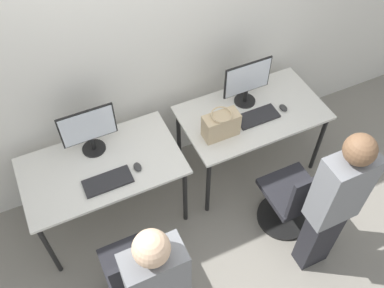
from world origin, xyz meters
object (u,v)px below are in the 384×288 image
(mouse_left, at_px, (137,167))
(keyboard_right, at_px, (257,117))
(office_chair_right, at_px, (294,200))
(monitor_left, at_px, (89,130))
(person_right, at_px, (334,204))
(handbag, at_px, (221,125))
(monitor_right, at_px, (247,81))
(office_chair_left, at_px, (137,275))
(keyboard_left, at_px, (108,181))
(mouse_right, at_px, (283,108))

(mouse_left, relative_size, keyboard_right, 0.24)
(office_chair_right, bearing_deg, keyboard_right, 91.17)
(monitor_left, xyz_separation_m, person_right, (1.39, -1.30, -0.14))
(handbag, bearing_deg, monitor_right, 34.01)
(mouse_left, height_order, office_chair_left, office_chair_left)
(office_chair_left, xyz_separation_m, person_right, (1.42, -0.32, 0.48))
(monitor_right, distance_m, office_chair_right, 1.08)
(monitor_left, distance_m, keyboard_left, 0.43)
(keyboard_right, distance_m, person_right, 1.04)
(mouse_left, height_order, keyboard_right, mouse_left)
(monitor_left, relative_size, person_right, 0.28)
(monitor_left, distance_m, office_chair_left, 1.16)
(mouse_right, bearing_deg, monitor_right, 138.25)
(keyboard_left, height_order, person_right, person_right)
(mouse_left, xyz_separation_m, person_right, (1.13, -0.96, 0.08))
(mouse_right, relative_size, handbag, 0.30)
(monitor_right, relative_size, handbag, 1.46)
(monitor_left, distance_m, monitor_right, 1.38)
(mouse_left, bearing_deg, keyboard_left, -173.42)
(office_chair_left, height_order, person_right, person_right)
(office_chair_left, bearing_deg, monitor_left, 87.99)
(mouse_left, distance_m, office_chair_left, 0.81)
(keyboard_right, bearing_deg, monitor_left, 169.25)
(keyboard_right, bearing_deg, mouse_right, -2.06)
(keyboard_left, height_order, mouse_left, mouse_left)
(monitor_left, height_order, person_right, person_right)
(handbag, bearing_deg, mouse_right, 2.22)
(person_right, bearing_deg, monitor_left, 136.93)
(office_chair_left, relative_size, mouse_right, 10.06)
(keyboard_left, distance_m, mouse_left, 0.25)
(monitor_left, xyz_separation_m, mouse_right, (1.64, -0.27, -0.22))
(monitor_right, xyz_separation_m, office_chair_right, (0.01, -0.89, -0.62))
(monitor_left, distance_m, mouse_right, 1.68)
(handbag, bearing_deg, keyboard_left, -176.12)
(keyboard_left, bearing_deg, mouse_right, 3.24)
(office_chair_left, relative_size, office_chair_right, 1.00)
(monitor_left, distance_m, mouse_left, 0.47)
(keyboard_right, relative_size, handbag, 1.25)
(keyboard_right, distance_m, handbag, 0.39)
(monitor_left, bearing_deg, person_right, -43.07)
(keyboard_left, relative_size, mouse_right, 4.15)
(keyboard_left, xyz_separation_m, office_chair_left, (-0.03, -0.62, -0.39))
(monitor_right, height_order, keyboard_right, monitor_right)
(mouse_left, relative_size, mouse_right, 1.00)
(keyboard_right, bearing_deg, handbag, -174.86)
(office_chair_right, relative_size, person_right, 0.57)
(mouse_right, relative_size, office_chair_right, 0.10)
(office_chair_left, xyz_separation_m, monitor_right, (1.42, 0.94, 0.62))
(office_chair_left, xyz_separation_m, mouse_right, (1.68, 0.71, 0.40))
(keyboard_left, height_order, mouse_right, mouse_right)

